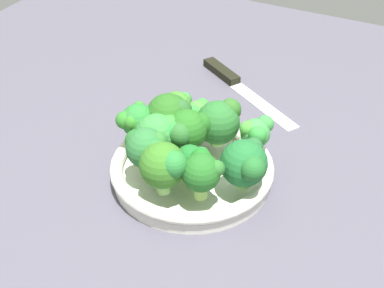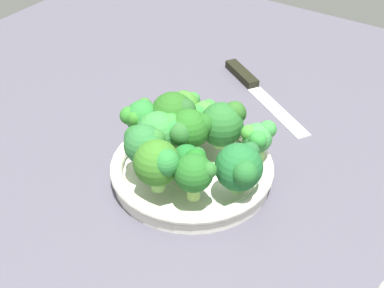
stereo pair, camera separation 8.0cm
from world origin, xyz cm
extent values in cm
cube|color=#4F4C59|center=(0.00, 0.00, -1.25)|extent=(130.00, 130.00, 2.50)
cylinder|color=silver|center=(3.47, -2.27, 0.78)|extent=(23.06, 23.06, 1.56)
torus|color=silver|center=(3.47, -2.27, 2.52)|extent=(24.02, 24.02, 1.91)
cylinder|color=#7BBA5C|center=(12.08, -3.94, 4.30)|extent=(2.26, 2.26, 1.66)
sphere|color=#1E662D|center=(12.08, -3.94, 7.24)|extent=(6.51, 6.51, 6.51)
sphere|color=#216429|center=(14.02, -5.72, 8.30)|extent=(3.38, 3.38, 3.38)
sphere|color=#225C2C|center=(12.49, -1.80, 8.68)|extent=(2.63, 2.63, 2.63)
cylinder|color=#9ED471|center=(-1.82, 0.50, 4.67)|extent=(2.65, 2.65, 2.40)
sphere|color=#265F1C|center=(-1.82, 0.50, 8.06)|extent=(6.72, 6.72, 6.72)
sphere|color=#206923|center=(0.28, 1.42, 8.97)|extent=(2.92, 2.92, 2.92)
sphere|color=#265825|center=(0.43, 0.96, 9.29)|extent=(3.39, 3.39, 3.39)
cylinder|color=#A1D56C|center=(-1.48, -3.65, 4.31)|extent=(2.31, 2.31, 1.67)
sphere|color=#348138|center=(-1.48, -3.65, 7.22)|extent=(6.40, 6.40, 6.40)
sphere|color=#328E32|center=(-0.06, -2.46, 8.47)|extent=(3.48, 3.48, 3.48)
sphere|color=#288833|center=(1.06, -2.96, 8.20)|extent=(3.35, 3.35, 3.35)
cylinder|color=#9DCE61|center=(8.07, -8.74, 4.72)|extent=(1.81, 1.81, 2.50)
sphere|color=#216420|center=(8.07, -8.74, 7.66)|extent=(5.22, 5.22, 5.22)
sphere|color=#1B6A1D|center=(7.21, -6.98, 8.23)|extent=(3.07, 3.07, 3.07)
sphere|color=#296827|center=(9.93, -8.01, 8.50)|extent=(2.23, 2.23, 2.23)
cylinder|color=#8BC05F|center=(4.92, 3.26, 4.27)|extent=(2.15, 2.15, 1.60)
sphere|color=#27662A|center=(4.92, 3.26, 7.22)|extent=(6.61, 6.61, 6.61)
sphere|color=#2A691D|center=(5.79, 5.91, 8.08)|extent=(3.24, 3.24, 3.24)
sphere|color=#2B6122|center=(6.11, 4.98, 8.93)|extent=(3.26, 3.26, 3.26)
cylinder|color=#88CA60|center=(10.79, 3.49, 4.55)|extent=(2.49, 2.49, 2.15)
sphere|color=#3B8C41|center=(10.79, 3.49, 7.04)|extent=(4.35, 4.35, 4.35)
sphere|color=#378B3C|center=(11.69, 4.88, 8.10)|extent=(2.58, 2.58, 2.58)
sphere|color=#2E8A33|center=(11.69, 1.91, 8.02)|extent=(2.60, 2.60, 2.60)
sphere|color=green|center=(9.86, 2.67, 8.04)|extent=(2.35, 2.35, 2.35)
cylinder|color=#7EB660|center=(1.16, 4.52, 4.43)|extent=(2.78, 2.78, 1.92)
sphere|color=#419134|center=(1.16, 4.52, 6.79)|extent=(4.32, 4.32, 4.32)
sphere|color=green|center=(1.18, 5.79, 7.72)|extent=(2.21, 2.21, 2.21)
sphere|color=#418E33|center=(2.06, 3.47, 7.56)|extent=(2.49, 2.49, 2.49)
sphere|color=green|center=(1.02, 2.93, 7.95)|extent=(2.43, 2.43, 2.43)
cylinder|color=#7EC05F|center=(-0.69, -7.87, 4.86)|extent=(2.17, 2.17, 2.78)
sphere|color=#296C31|center=(-0.69, -7.87, 8.10)|extent=(5.68, 5.68, 5.68)
sphere|color=#226624|center=(-2.41, -7.48, 8.44)|extent=(3.33, 3.33, 3.33)
sphere|color=#2C6C29|center=(0.65, -7.00, 9.11)|extent=(2.75, 2.75, 2.75)
cylinder|color=#A3D769|center=(-5.33, -2.35, 4.83)|extent=(2.67, 2.67, 2.72)
sphere|color=#27762E|center=(-5.33, -2.35, 7.84)|extent=(5.08, 5.08, 5.08)
sphere|color=#2E7722|center=(-5.38, -3.96, 8.52)|extent=(2.28, 2.28, 2.28)
sphere|color=#2B7625|center=(-6.70, -3.78, 8.38)|extent=(2.69, 2.69, 2.69)
sphere|color=#35702D|center=(-5.91, -0.99, 9.05)|extent=(2.17, 2.17, 2.17)
cylinder|color=#95CA62|center=(2.03, -0.98, 4.64)|extent=(1.94, 1.94, 2.34)
sphere|color=#24661E|center=(2.03, -0.98, 7.74)|extent=(5.94, 5.94, 5.94)
sphere|color=#286228|center=(2.00, -3.09, 8.23)|extent=(3.48, 3.48, 3.48)
sphere|color=#205C1D|center=(3.58, 0.55, 8.27)|extent=(3.32, 3.32, 3.32)
cylinder|color=#9ED661|center=(4.90, -5.73, 4.36)|extent=(2.69, 2.69, 1.77)
sphere|color=#1B6625|center=(4.90, -5.73, 6.60)|extent=(4.18, 4.18, 4.18)
sphere|color=#236025|center=(4.41, -4.51, 6.82)|extent=(1.71, 1.71, 1.71)
sphere|color=#246A2B|center=(6.32, -5.09, 7.46)|extent=(2.28, 2.28, 2.28)
cylinder|color=#93D16D|center=(3.05, -9.98, 4.68)|extent=(1.93, 1.93, 2.41)
sphere|color=#337121|center=(3.05, -9.98, 7.94)|extent=(6.31, 6.31, 6.31)
sphere|color=#277830|center=(4.87, -10.30, 9.01)|extent=(3.69, 3.69, 3.69)
sphere|color=#297132|center=(1.41, -8.78, 8.62)|extent=(3.51, 3.51, 3.51)
cylinder|color=#7FBC60|center=(-2.81, 4.73, 4.42)|extent=(2.22, 2.22, 1.89)
sphere|color=#3C7B29|center=(-2.81, 4.73, 6.93)|extent=(4.84, 4.84, 4.84)
sphere|color=#368333|center=(-1.67, 3.86, 7.80)|extent=(2.06, 2.06, 2.06)
sphere|color=#338335|center=(-2.39, 6.69, 7.24)|extent=(2.36, 2.36, 2.36)
cube|color=silver|center=(5.71, 21.24, 0.20)|extent=(15.81, 11.18, 0.40)
cube|color=black|center=(-5.59, 28.25, 0.75)|extent=(9.32, 6.93, 1.50)
camera|label=1|loc=(32.64, -59.90, 54.20)|focal=52.89mm
camera|label=2|loc=(39.55, -55.84, 54.20)|focal=52.89mm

